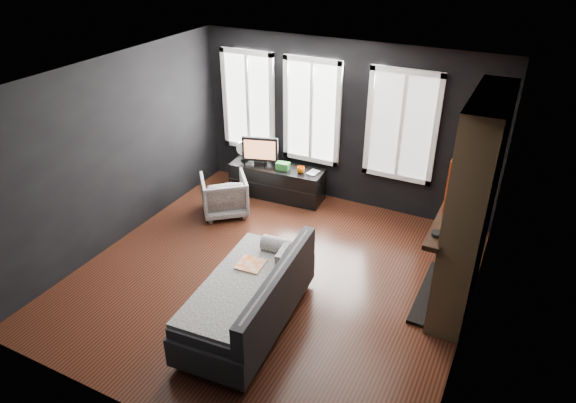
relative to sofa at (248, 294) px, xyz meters
The scene contains 18 objects.
floor 1.03m from the sofa, 101.38° to the left, with size 5.00×5.00×0.00m, color black.
ceiling 2.44m from the sofa, 101.38° to the left, with size 5.00×5.00×0.00m, color white.
wall_back 3.54m from the sofa, 93.09° to the left, with size 5.00×0.02×2.70m, color black.
wall_left 2.98m from the sofa, 161.18° to the left, with size 0.02×5.00×2.70m, color black.
wall_right 2.65m from the sofa, 21.56° to the left, with size 0.02×5.00×2.70m, color black.
windows 3.94m from the sofa, 100.64° to the left, with size 4.00×0.16×1.76m, color white, non-canonical shape.
fireplace 2.76m from the sofa, 35.60° to the left, with size 0.70×1.62×2.70m, color #93724C, non-canonical shape.
sofa is the anchor object (origin of this frame).
stripe_pillow 0.59m from the sofa, 70.24° to the left, with size 0.08×0.32×0.32m, color gray.
armchair 2.71m from the sofa, 128.74° to the left, with size 0.71×0.66×0.73m, color white.
media_console 3.25m from the sofa, 111.68° to the left, with size 1.63×0.51×0.56m, color black, non-canonical shape.
monitor 3.36m from the sofa, 116.75° to the left, with size 0.63×0.13×0.56m, color black, non-canonical shape.
desk_fan 3.53m from the sofa, 121.44° to the left, with size 0.26×0.26×0.37m, color #999999, non-canonical shape.
mug 3.08m from the sofa, 103.88° to the left, with size 0.13×0.11×0.13m, color #CD5B03.
book 3.15m from the sofa, 101.54° to the left, with size 0.16×0.02×0.22m, color #A39E82.
storage_box 3.17m from the sofa, 109.68° to the left, with size 0.22×0.14×0.12m, color #28742B.
mantel_vase 2.85m from the sofa, 46.48° to the left, with size 0.19×0.20×0.19m, color gold.
mantel_clock 2.25m from the sofa, 27.34° to the left, with size 0.13×0.13×0.04m, color black.
Camera 1 is at (2.71, -4.90, 4.27)m, focal length 32.00 mm.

